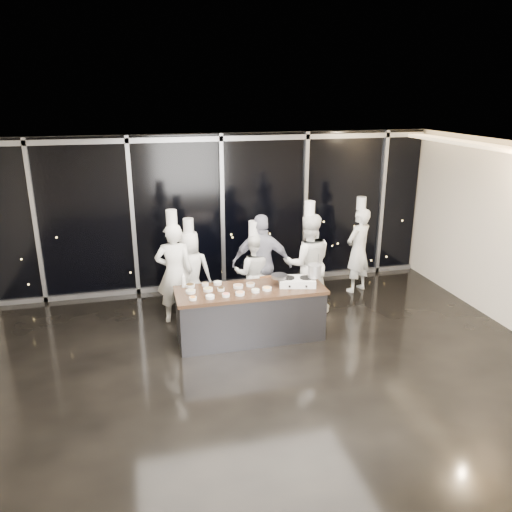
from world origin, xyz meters
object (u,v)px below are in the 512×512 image
(frying_pan, at_px, (279,276))
(stove, at_px, (297,281))
(chef_right, at_px, (308,263))
(chef_side, at_px, (358,249))
(stock_pot, at_px, (315,271))
(chef_center, at_px, (254,273))
(guest, at_px, (262,264))
(chef_far_left, at_px, (174,272))
(chef_left, at_px, (190,271))
(demo_counter, at_px, (250,313))

(frying_pan, bearing_deg, stove, 2.40)
(stove, xyz_separation_m, chef_right, (0.50, 0.88, -0.01))
(chef_right, bearing_deg, chef_side, -145.44)
(stock_pot, xyz_separation_m, chef_center, (-0.77, 1.11, -0.37))
(guest, relative_size, chef_right, 0.89)
(stock_pot, distance_m, chef_far_left, 2.49)
(frying_pan, bearing_deg, chef_far_left, 163.35)
(frying_pan, xyz_separation_m, chef_left, (-1.32, 1.33, -0.26))
(demo_counter, height_order, stock_pot, stock_pot)
(chef_left, bearing_deg, chef_far_left, 62.12)
(stock_pot, distance_m, chef_side, 2.27)
(frying_pan, height_order, stock_pot, stock_pot)
(frying_pan, distance_m, chef_center, 1.04)
(frying_pan, bearing_deg, chef_side, 48.98)
(guest, bearing_deg, chef_side, -148.79)
(demo_counter, xyz_separation_m, chef_center, (0.31, 1.02, 0.33))
(frying_pan, distance_m, chef_right, 1.15)
(stove, distance_m, chef_far_left, 2.20)
(stove, height_order, chef_center, chef_center)
(stock_pot, bearing_deg, demo_counter, 175.31)
(stove, bearing_deg, guest, 121.76)
(guest, bearing_deg, stove, 125.32)
(chef_far_left, height_order, chef_center, chef_far_left)
(frying_pan, relative_size, chef_right, 0.23)
(stock_pot, bearing_deg, chef_far_left, 154.03)
(demo_counter, bearing_deg, chef_left, 121.35)
(guest, bearing_deg, chef_left, 2.06)
(frying_pan, relative_size, chef_far_left, 0.24)
(stove, bearing_deg, chef_right, 74.13)
(chef_far_left, distance_m, chef_right, 2.45)
(demo_counter, bearing_deg, stock_pot, -4.69)
(chef_right, bearing_deg, stove, 67.41)
(demo_counter, height_order, guest, guest)
(stock_pot, relative_size, chef_center, 0.12)
(guest, bearing_deg, chef_right, -173.60)
(demo_counter, distance_m, chef_side, 3.09)
(frying_pan, xyz_separation_m, stock_pot, (0.59, -0.12, 0.09))
(guest, bearing_deg, chef_center, 12.57)
(chef_far_left, xyz_separation_m, chef_right, (2.44, -0.15, 0.02))
(chef_far_left, bearing_deg, chef_side, -167.11)
(demo_counter, height_order, chef_center, chef_center)
(chef_far_left, bearing_deg, frying_pan, 154.18)
(chef_left, distance_m, chef_side, 3.48)
(frying_pan, xyz_separation_m, guest, (-0.03, 0.98, -0.12))
(stock_pot, relative_size, chef_far_left, 0.11)
(stove, bearing_deg, frying_pan, -177.60)
(stock_pot, bearing_deg, chef_center, 124.71)
(guest, bearing_deg, demo_counter, 82.78)
(chef_far_left, distance_m, chef_center, 1.47)
(stove, distance_m, guest, 1.09)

